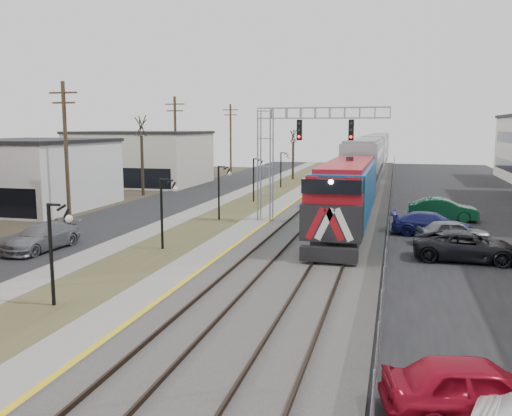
% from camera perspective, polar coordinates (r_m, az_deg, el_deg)
% --- Properties ---
extents(street_west, '(7.00, 120.00, 0.04)m').
position_cam_1_polar(street_west, '(49.12, -9.65, 0.47)').
color(street_west, black).
rests_on(street_west, ground).
extents(sidewalk, '(2.00, 120.00, 0.08)m').
position_cam_1_polar(sidewalk, '(47.46, -4.69, 0.31)').
color(sidewalk, gray).
rests_on(sidewalk, ground).
extents(grass_median, '(4.00, 120.00, 0.06)m').
position_cam_1_polar(grass_median, '(46.57, -1.20, 0.17)').
color(grass_median, '#414625').
rests_on(grass_median, ground).
extents(platform, '(2.00, 120.00, 0.24)m').
position_cam_1_polar(platform, '(45.85, 2.41, 0.14)').
color(platform, gray).
rests_on(platform, ground).
extents(ballast_bed, '(8.00, 120.00, 0.20)m').
position_cam_1_polar(ballast_bed, '(45.08, 8.64, -0.12)').
color(ballast_bed, '#595651').
rests_on(ballast_bed, ground).
extents(parking_lot, '(16.00, 120.00, 0.04)m').
position_cam_1_polar(parking_lot, '(45.49, 23.84, -0.78)').
color(parking_lot, black).
rests_on(parking_lot, ground).
extents(platform_edge, '(0.24, 120.00, 0.01)m').
position_cam_1_polar(platform_edge, '(45.65, 3.50, 0.25)').
color(platform_edge, gold).
rests_on(platform_edge, platform).
extents(track_near, '(1.58, 120.00, 0.15)m').
position_cam_1_polar(track_near, '(45.30, 6.13, 0.19)').
color(track_near, '#2D2119').
rests_on(track_near, ballast_bed).
extents(track_far, '(1.58, 120.00, 0.15)m').
position_cam_1_polar(track_far, '(44.93, 10.55, 0.03)').
color(track_far, '#2D2119').
rests_on(track_far, ballast_bed).
extents(train, '(3.00, 85.85, 5.33)m').
position_cam_1_polar(train, '(70.19, 12.10, 5.17)').
color(train, '#135B9D').
rests_on(train, ground).
extents(signal_gantry, '(9.00, 1.07, 8.15)m').
position_cam_1_polar(signal_gantry, '(38.07, 3.52, 6.68)').
color(signal_gantry, gray).
rests_on(signal_gantry, ground).
extents(lampposts, '(0.14, 62.14, 4.00)m').
position_cam_1_polar(lampposts, '(30.71, -9.68, -0.59)').
color(lampposts, black).
rests_on(lampposts, ground).
extents(utility_poles, '(0.28, 80.28, 10.00)m').
position_cam_1_polar(utility_poles, '(41.37, -19.35, 5.55)').
color(utility_poles, '#4C3823').
rests_on(utility_poles, ground).
extents(fence, '(0.04, 120.00, 1.60)m').
position_cam_1_polar(fence, '(44.76, 14.01, 0.57)').
color(fence, gray).
rests_on(fence, ground).
extents(bare_trees, '(12.30, 42.30, 5.95)m').
position_cam_1_polar(bare_trees, '(52.86, -9.14, 3.97)').
color(bare_trees, '#382D23').
rests_on(bare_trees, ground).
extents(car_lot_a, '(4.65, 2.57, 1.50)m').
position_cam_1_polar(car_lot_a, '(14.18, 22.33, -17.43)').
color(car_lot_a, maroon).
rests_on(car_lot_a, ground).
extents(car_lot_c, '(5.42, 2.65, 1.48)m').
position_cam_1_polar(car_lot_c, '(29.63, 21.34, -3.87)').
color(car_lot_c, black).
rests_on(car_lot_c, ground).
extents(car_lot_d, '(5.16, 2.42, 1.46)m').
position_cam_1_polar(car_lot_d, '(35.78, 18.07, -1.67)').
color(car_lot_d, navy).
rests_on(car_lot_d, ground).
extents(car_lot_e, '(4.49, 2.72, 1.43)m').
position_cam_1_polar(car_lot_e, '(33.54, 20.08, -2.46)').
color(car_lot_e, slate).
rests_on(car_lot_e, ground).
extents(car_lot_f, '(4.97, 1.83, 1.62)m').
position_cam_1_polar(car_lot_f, '(41.70, 19.06, -0.20)').
color(car_lot_f, '#0D4527').
rests_on(car_lot_f, ground).
extents(car_street_b, '(2.45, 5.17, 1.46)m').
position_cam_1_polar(car_street_b, '(32.29, -21.67, -2.93)').
color(car_street_b, slate).
rests_on(car_street_b, ground).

